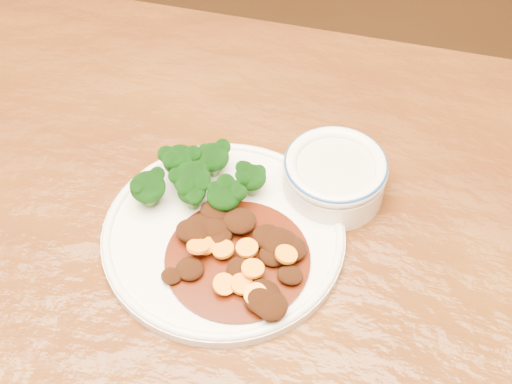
% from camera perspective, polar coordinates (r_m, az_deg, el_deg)
% --- Properties ---
extents(dining_table, '(1.58, 1.03, 0.75)m').
position_cam_1_polar(dining_table, '(0.77, -6.33, -11.70)').
color(dining_table, '#5D3410').
rests_on(dining_table, ground).
extents(dinner_plate, '(0.25, 0.25, 0.02)m').
position_cam_1_polar(dinner_plate, '(0.73, -2.61, -3.40)').
color(dinner_plate, white).
rests_on(dinner_plate, dining_table).
extents(broccoli_florets, '(0.13, 0.10, 0.04)m').
position_cam_1_polar(broccoli_florets, '(0.74, -4.79, 1.12)').
color(broccoli_florets, '#5E8D49').
rests_on(broccoli_florets, dinner_plate).
extents(mince_stew, '(0.15, 0.15, 0.03)m').
position_cam_1_polar(mince_stew, '(0.70, -1.30, -4.78)').
color(mince_stew, '#401706').
rests_on(mince_stew, dinner_plate).
extents(dip_bowl, '(0.11, 0.11, 0.05)m').
position_cam_1_polar(dip_bowl, '(0.76, 6.30, 1.35)').
color(dip_bowl, white).
rests_on(dip_bowl, dining_table).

